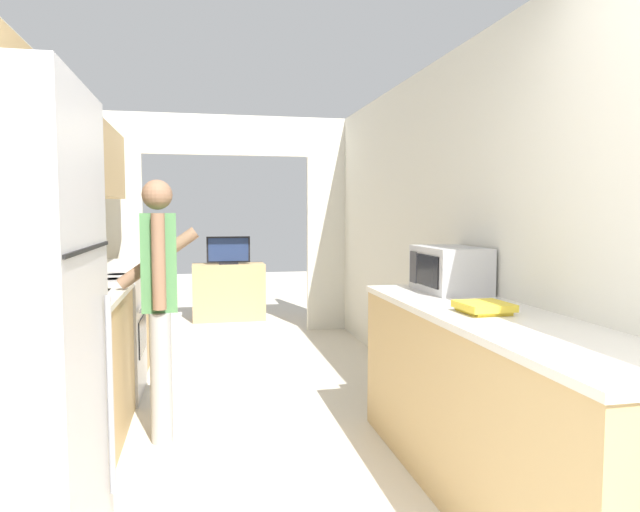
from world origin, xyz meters
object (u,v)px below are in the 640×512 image
at_px(range_oven, 99,336).
at_px(television, 228,251).
at_px(book_stack, 484,307).
at_px(microwave, 450,269).
at_px(person, 159,301).
at_px(tv_cabinet, 229,292).

xyz_separation_m(range_oven, television, (1.12, 2.88, 0.44)).
bearing_deg(book_stack, microwave, 77.93).
height_order(microwave, book_stack, microwave).
distance_m(person, book_stack, 1.94).
bearing_deg(television, book_stack, -78.58).
xyz_separation_m(microwave, television, (-1.15, 4.18, -0.15)).
distance_m(range_oven, person, 1.13).
bearing_deg(book_stack, person, 145.51).
relative_size(person, television, 2.90).
xyz_separation_m(tv_cabinet, television, (0.00, -0.04, 0.54)).
bearing_deg(tv_cabinet, person, -98.92).
height_order(person, tv_cabinet, person).
relative_size(range_oven, person, 0.66).
relative_size(range_oven, book_stack, 4.09).
xyz_separation_m(range_oven, person, (0.51, -0.93, 0.39)).
distance_m(book_stack, television, 5.01).
bearing_deg(range_oven, television, 68.81).
distance_m(person, tv_cabinet, 3.93).
distance_m(microwave, television, 4.34).
relative_size(microwave, book_stack, 2.04).
bearing_deg(tv_cabinet, television, -90.00).
xyz_separation_m(range_oven, microwave, (2.27, -1.30, 0.59)).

